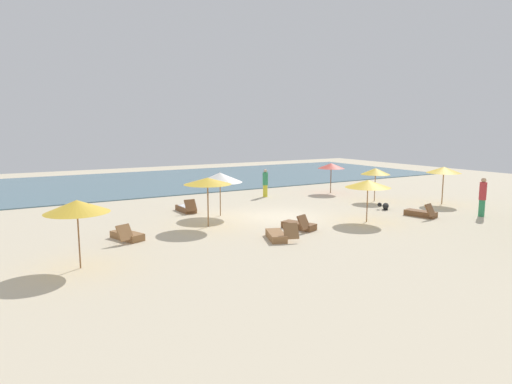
{
  "coord_description": "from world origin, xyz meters",
  "views": [
    {
      "loc": [
        -11.95,
        -17.73,
        4.43
      ],
      "look_at": [
        -0.58,
        1.49,
        1.1
      ],
      "focal_mm": 30.87,
      "sensor_mm": 36.0,
      "label": 1
    }
  ],
  "objects_px": {
    "umbrella_5": "(220,177)",
    "lounger_0": "(186,208)",
    "dog": "(385,206)",
    "umbrella_1": "(444,170)",
    "umbrella_0": "(208,181)",
    "umbrella_3": "(331,166)",
    "umbrella_4": "(368,184)",
    "umbrella_6": "(77,206)",
    "person_1": "(265,183)",
    "person_0": "(483,197)",
    "lounger_4": "(299,225)",
    "lounger_2": "(127,235)",
    "umbrella_2": "(375,171)",
    "lounger_3": "(278,235)",
    "lounger_1": "(421,213)"
  },
  "relations": [
    {
      "from": "umbrella_5",
      "to": "lounger_0",
      "type": "relative_size",
      "value": 1.34
    },
    {
      "from": "dog",
      "to": "umbrella_1",
      "type": "bearing_deg",
      "value": -5.93
    },
    {
      "from": "umbrella_0",
      "to": "umbrella_3",
      "type": "height_order",
      "value": "umbrella_0"
    },
    {
      "from": "umbrella_4",
      "to": "lounger_0",
      "type": "height_order",
      "value": "umbrella_4"
    },
    {
      "from": "umbrella_6",
      "to": "person_1",
      "type": "relative_size",
      "value": 1.24
    },
    {
      "from": "person_0",
      "to": "person_1",
      "type": "height_order",
      "value": "person_0"
    },
    {
      "from": "lounger_4",
      "to": "lounger_2",
      "type": "bearing_deg",
      "value": 163.75
    },
    {
      "from": "umbrella_1",
      "to": "lounger_0",
      "type": "xyz_separation_m",
      "value": [
        -13.64,
        5.27,
        -1.79
      ]
    },
    {
      "from": "lounger_2",
      "to": "dog",
      "type": "bearing_deg",
      "value": -2.61
    },
    {
      "from": "umbrella_4",
      "to": "person_0",
      "type": "height_order",
      "value": "umbrella_4"
    },
    {
      "from": "umbrella_2",
      "to": "umbrella_4",
      "type": "distance_m",
      "value": 6.09
    },
    {
      "from": "lounger_3",
      "to": "lounger_2",
      "type": "bearing_deg",
      "value": 149.66
    },
    {
      "from": "person_1",
      "to": "umbrella_0",
      "type": "bearing_deg",
      "value": -138.5
    },
    {
      "from": "lounger_0",
      "to": "umbrella_3",
      "type": "bearing_deg",
      "value": 6.83
    },
    {
      "from": "umbrella_5",
      "to": "umbrella_6",
      "type": "distance_m",
      "value": 9.05
    },
    {
      "from": "lounger_0",
      "to": "lounger_2",
      "type": "distance_m",
      "value": 5.93
    },
    {
      "from": "umbrella_0",
      "to": "lounger_0",
      "type": "xyz_separation_m",
      "value": [
        0.44,
        3.75,
        -1.87
      ]
    },
    {
      "from": "umbrella_4",
      "to": "person_1",
      "type": "height_order",
      "value": "umbrella_4"
    },
    {
      "from": "umbrella_1",
      "to": "lounger_0",
      "type": "distance_m",
      "value": 14.73
    },
    {
      "from": "lounger_0",
      "to": "person_0",
      "type": "relative_size",
      "value": 0.86
    },
    {
      "from": "umbrella_3",
      "to": "lounger_4",
      "type": "relative_size",
      "value": 1.16
    },
    {
      "from": "umbrella_5",
      "to": "person_1",
      "type": "xyz_separation_m",
      "value": [
        5.12,
        4.0,
        -1.05
      ]
    },
    {
      "from": "person_1",
      "to": "umbrella_5",
      "type": "bearing_deg",
      "value": -142.01
    },
    {
      "from": "umbrella_1",
      "to": "lounger_3",
      "type": "bearing_deg",
      "value": -171.23
    },
    {
      "from": "umbrella_0",
      "to": "umbrella_1",
      "type": "height_order",
      "value": "umbrella_0"
    },
    {
      "from": "lounger_3",
      "to": "person_1",
      "type": "xyz_separation_m",
      "value": [
        5.22,
        9.35,
        0.72
      ]
    },
    {
      "from": "umbrella_3",
      "to": "person_1",
      "type": "height_order",
      "value": "umbrella_3"
    },
    {
      "from": "umbrella_4",
      "to": "lounger_0",
      "type": "xyz_separation_m",
      "value": [
        -6.39,
        6.6,
        -1.62
      ]
    },
    {
      "from": "lounger_0",
      "to": "dog",
      "type": "distance_m",
      "value": 10.64
    },
    {
      "from": "umbrella_2",
      "to": "umbrella_5",
      "type": "height_order",
      "value": "umbrella_5"
    },
    {
      "from": "lounger_0",
      "to": "lounger_1",
      "type": "xyz_separation_m",
      "value": [
        9.59,
        -7.12,
        -0.01
      ]
    },
    {
      "from": "umbrella_1",
      "to": "person_1",
      "type": "height_order",
      "value": "umbrella_1"
    },
    {
      "from": "person_0",
      "to": "umbrella_3",
      "type": "bearing_deg",
      "value": 97.61
    },
    {
      "from": "umbrella_4",
      "to": "person_1",
      "type": "distance_m",
      "value": 8.78
    },
    {
      "from": "umbrella_2",
      "to": "lounger_1",
      "type": "distance_m",
      "value": 5.01
    },
    {
      "from": "umbrella_3",
      "to": "lounger_3",
      "type": "height_order",
      "value": "umbrella_3"
    },
    {
      "from": "umbrella_2",
      "to": "umbrella_3",
      "type": "xyz_separation_m",
      "value": [
        -0.12,
        3.89,
        0.03
      ]
    },
    {
      "from": "lounger_3",
      "to": "person_1",
      "type": "distance_m",
      "value": 10.74
    },
    {
      "from": "umbrella_2",
      "to": "umbrella_6",
      "type": "xyz_separation_m",
      "value": [
        -17.33,
        -4.44,
        0.19
      ]
    },
    {
      "from": "umbrella_0",
      "to": "person_0",
      "type": "distance_m",
      "value": 13.58
    },
    {
      "from": "umbrella_0",
      "to": "umbrella_3",
      "type": "distance_m",
      "value": 12.39
    },
    {
      "from": "umbrella_3",
      "to": "lounger_0",
      "type": "bearing_deg",
      "value": -173.17
    },
    {
      "from": "umbrella_0",
      "to": "lounger_3",
      "type": "relative_size",
      "value": 1.25
    },
    {
      "from": "umbrella_1",
      "to": "umbrella_0",
      "type": "bearing_deg",
      "value": 173.8
    },
    {
      "from": "lounger_3",
      "to": "umbrella_4",
      "type": "bearing_deg",
      "value": 6.6
    },
    {
      "from": "umbrella_2",
      "to": "umbrella_5",
      "type": "xyz_separation_m",
      "value": [
        -9.91,
        0.72,
        0.14
      ]
    },
    {
      "from": "lounger_2",
      "to": "person_1",
      "type": "distance_m",
      "value": 12.17
    },
    {
      "from": "umbrella_6",
      "to": "person_0",
      "type": "height_order",
      "value": "umbrella_6"
    },
    {
      "from": "umbrella_3",
      "to": "lounger_2",
      "type": "height_order",
      "value": "umbrella_3"
    },
    {
      "from": "umbrella_2",
      "to": "umbrella_3",
      "type": "height_order",
      "value": "umbrella_3"
    }
  ]
}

